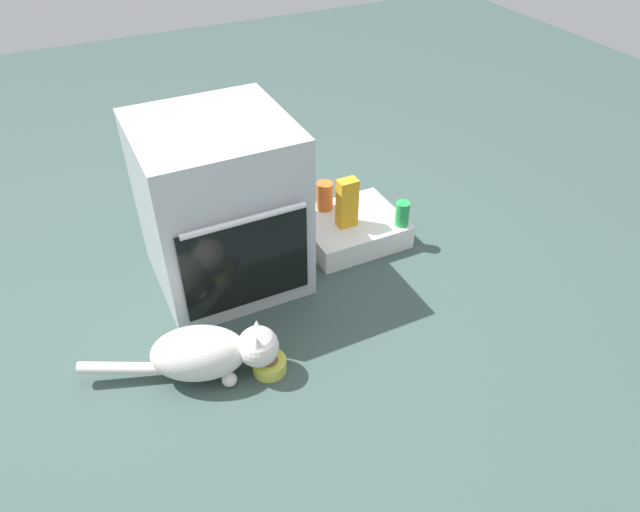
{
  "coord_description": "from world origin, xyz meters",
  "views": [
    {
      "loc": [
        -0.46,
        -1.54,
        1.69
      ],
      "look_at": [
        0.33,
        0.09,
        0.25
      ],
      "focal_mm": 32.36,
      "sensor_mm": 36.0,
      "label": 1
    }
  ],
  "objects_px": {
    "food_bowl": "(269,364)",
    "cat": "(209,352)",
    "sauce_jar": "(325,196)",
    "soda_can": "(402,214)",
    "pantry_cabinet": "(351,228)",
    "oven": "(220,206)",
    "juice_carton": "(347,203)"
  },
  "relations": [
    {
      "from": "oven",
      "to": "pantry_cabinet",
      "type": "xyz_separation_m",
      "value": [
        0.63,
        -0.01,
        -0.31
      ]
    },
    {
      "from": "pantry_cabinet",
      "to": "juice_carton",
      "type": "distance_m",
      "value": 0.19
    },
    {
      "from": "oven",
      "to": "pantry_cabinet",
      "type": "relative_size",
      "value": 1.57
    },
    {
      "from": "oven",
      "to": "food_bowl",
      "type": "xyz_separation_m",
      "value": [
        -0.05,
        -0.61,
        -0.33
      ]
    },
    {
      "from": "pantry_cabinet",
      "to": "sauce_jar",
      "type": "height_order",
      "value": "sauce_jar"
    },
    {
      "from": "cat",
      "to": "juice_carton",
      "type": "bearing_deg",
      "value": 51.71
    },
    {
      "from": "soda_can",
      "to": "pantry_cabinet",
      "type": "bearing_deg",
      "value": 142.18
    },
    {
      "from": "food_bowl",
      "to": "juice_carton",
      "type": "distance_m",
      "value": 0.87
    },
    {
      "from": "soda_can",
      "to": "juice_carton",
      "type": "bearing_deg",
      "value": 154.36
    },
    {
      "from": "food_bowl",
      "to": "soda_can",
      "type": "height_order",
      "value": "soda_can"
    },
    {
      "from": "pantry_cabinet",
      "to": "juice_carton",
      "type": "bearing_deg",
      "value": -144.48
    },
    {
      "from": "food_bowl",
      "to": "oven",
      "type": "bearing_deg",
      "value": 85.66
    },
    {
      "from": "soda_can",
      "to": "sauce_jar",
      "type": "height_order",
      "value": "sauce_jar"
    },
    {
      "from": "pantry_cabinet",
      "to": "juice_carton",
      "type": "relative_size",
      "value": 1.94
    },
    {
      "from": "cat",
      "to": "soda_can",
      "type": "height_order",
      "value": "soda_can"
    },
    {
      "from": "oven",
      "to": "sauce_jar",
      "type": "relative_size",
      "value": 5.23
    },
    {
      "from": "food_bowl",
      "to": "sauce_jar",
      "type": "relative_size",
      "value": 0.92
    },
    {
      "from": "food_bowl",
      "to": "pantry_cabinet",
      "type": "bearing_deg",
      "value": 41.69
    },
    {
      "from": "food_bowl",
      "to": "juice_carton",
      "type": "bearing_deg",
      "value": 42.11
    },
    {
      "from": "sauce_jar",
      "to": "cat",
      "type": "bearing_deg",
      "value": -140.28
    },
    {
      "from": "juice_carton",
      "to": "soda_can",
      "type": "relative_size",
      "value": 2.0
    },
    {
      "from": "pantry_cabinet",
      "to": "food_bowl",
      "type": "bearing_deg",
      "value": -138.31
    },
    {
      "from": "juice_carton",
      "to": "soda_can",
      "type": "distance_m",
      "value": 0.26
    },
    {
      "from": "oven",
      "to": "food_bowl",
      "type": "distance_m",
      "value": 0.69
    },
    {
      "from": "food_bowl",
      "to": "cat",
      "type": "relative_size",
      "value": 0.19
    },
    {
      "from": "sauce_jar",
      "to": "oven",
      "type": "bearing_deg",
      "value": -166.77
    },
    {
      "from": "juice_carton",
      "to": "sauce_jar",
      "type": "bearing_deg",
      "value": 100.25
    },
    {
      "from": "oven",
      "to": "juice_carton",
      "type": "relative_size",
      "value": 3.05
    },
    {
      "from": "oven",
      "to": "juice_carton",
      "type": "bearing_deg",
      "value": -3.99
    },
    {
      "from": "cat",
      "to": "sauce_jar",
      "type": "height_order",
      "value": "sauce_jar"
    },
    {
      "from": "cat",
      "to": "juice_carton",
      "type": "distance_m",
      "value": 0.96
    },
    {
      "from": "sauce_jar",
      "to": "food_bowl",
      "type": "bearing_deg",
      "value": -128.99
    }
  ]
}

